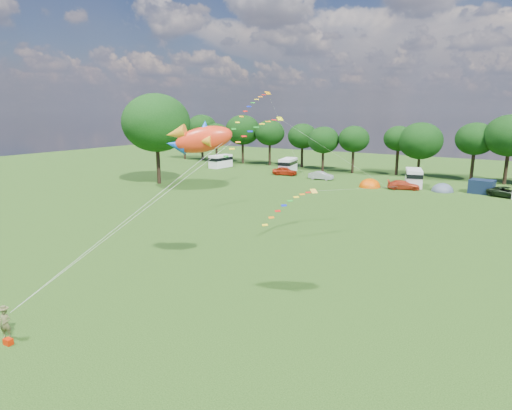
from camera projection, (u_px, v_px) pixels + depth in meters
The scene contains 19 objects.
ground_plane at pixel (186, 293), 25.99m from camera, with size 180.00×180.00×0.00m, color black.
tree_line at pixel (444, 139), 67.21m from camera, with size 102.98×10.98×10.27m.
big_tree at pixel (156, 123), 62.77m from camera, with size 10.00×10.00×13.28m.
car_a at pixel (285, 171), 72.73m from camera, with size 1.69×4.29×1.43m, color #B1270D.
car_b at pixel (321, 176), 68.17m from camera, with size 1.36×3.65×1.29m, color #9A9CA4.
car_c at pixel (403, 185), 59.71m from camera, with size 1.78×4.23×1.27m, color #B33316.
car_d at pixel (508, 192), 54.27m from camera, with size 2.17×4.80×1.31m, color black.
campervan_a at pixel (221, 161), 82.40m from camera, with size 2.35×5.02×2.41m.
campervan_b at pixel (288, 165), 75.91m from camera, with size 3.10×5.38×2.48m.
campervan_c at pixel (414, 177), 61.96m from camera, with size 3.47×5.52×2.51m.
tent_orange at pixel (370, 187), 61.77m from camera, with size 3.06×3.35×2.40m.
tent_greyblue at pixel (442, 191), 58.52m from camera, with size 2.94×3.22×2.18m.
awning_navy at pixel (482, 187), 56.86m from camera, with size 2.94×2.39×1.84m, color #0F1B32.
kite_flyer at pixel (5, 324), 20.73m from camera, with size 0.56×0.37×1.55m, color brown.
kite_bag at pixel (8, 342), 20.28m from camera, with size 0.43×0.28×0.30m, color #BE1E01.
fish_kite at pixel (198, 139), 25.61m from camera, with size 4.31×3.03×2.30m.
streamer_kite_a at pixel (252, 107), 55.93m from camera, with size 3.35×5.70×5.80m.
streamer_kite_b at pixel (258, 130), 41.58m from camera, with size 4.25×4.67×3.79m.
streamer_kite_c at pixel (294, 201), 37.72m from camera, with size 3.09×4.95×2.79m.
Camera 1 is at (16.54, -18.17, 10.91)m, focal length 30.00 mm.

